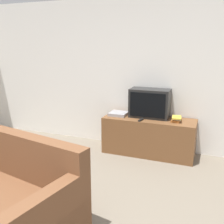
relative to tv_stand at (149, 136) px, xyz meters
The scene contains 6 objects.
wall_back 1.17m from the tv_stand, 149.96° to the left, with size 9.00×0.06×2.60m.
tv_stand is the anchor object (origin of this frame).
television 0.56m from the tv_stand, 104.31° to the left, with size 0.66×0.35×0.48m.
book_stack 0.57m from the tv_stand, ahead, with size 0.17×0.23×0.08m.
remote_on_stand 0.38m from the tv_stand, 119.18° to the right, with size 0.06×0.15×0.02m.
set_top_box 0.65m from the tv_stand, behind, with size 0.30×0.30×0.05m.
Camera 1 is at (1.49, -1.41, 1.81)m, focal length 42.00 mm.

